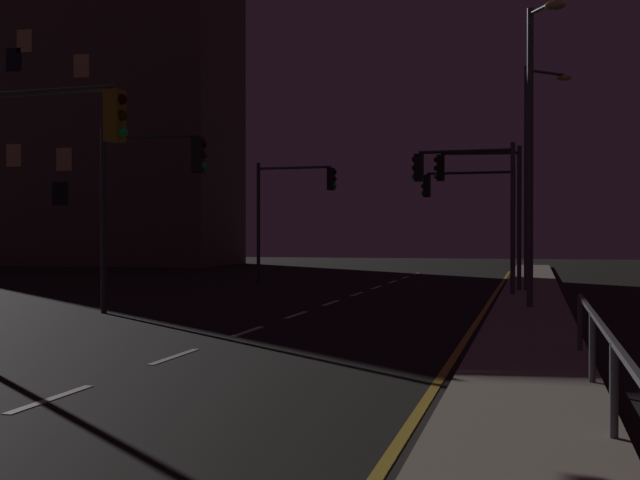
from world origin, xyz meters
TOP-DOWN VIEW (x-y plane):
  - ground_plane at (0.00, 17.50)m, footprint 112.00×112.00m
  - sidewalk_right at (6.07, 17.50)m, footprint 2.04×77.00m
  - lane_markings_center at (0.00, 21.00)m, footprint 0.14×50.00m
  - lane_edge_line at (4.80, 22.50)m, footprint 0.14×53.00m
  - traffic_light_mid_left at (3.57, 35.40)m, footprint 3.94×0.46m
  - traffic_light_mid_right at (-4.06, 34.83)m, footprint 3.66×0.47m
  - traffic_light_far_right at (4.31, 30.59)m, footprint 3.13×0.64m
  - traffic_light_far_center at (-3.98, 20.35)m, footprint 2.99×0.50m
  - traffic_light_near_left at (3.94, 28.55)m, footprint 3.53×0.53m
  - traffic_light_far_left at (-3.54, 13.56)m, footprint 4.55×0.68m
  - street_lamp_median at (6.12, 30.81)m, footprint 1.70×1.62m
  - street_lamp_mid_block at (6.15, 23.23)m, footprint 1.01×1.42m
  - barrier_fence at (6.94, 6.27)m, footprint 0.09×16.64m
  - building_distant at (-25.63, 53.48)m, footprint 23.17×8.69m

SIDE VIEW (x-z plane):
  - ground_plane at x=0.00m, z-range 0.00..0.00m
  - lane_edge_line at x=4.80m, z-range 0.00..0.01m
  - lane_markings_center at x=0.00m, z-range 0.00..0.01m
  - sidewalk_right at x=6.07m, z-range 0.00..0.14m
  - barrier_fence at x=6.94m, z-range 0.39..1.37m
  - traffic_light_far_center at x=-3.98m, z-range 0.99..6.05m
  - traffic_light_mid_left at x=3.57m, z-range 1.14..5.96m
  - traffic_light_far_left at x=-3.54m, z-range 1.09..6.20m
  - traffic_light_mid_right at x=-4.06m, z-range 1.07..6.34m
  - traffic_light_near_left at x=3.94m, z-range 1.17..6.26m
  - traffic_light_far_right at x=4.31m, z-range 1.17..6.36m
  - street_lamp_median at x=6.12m, z-range 0.92..8.95m
  - street_lamp_mid_block at x=6.15m, z-range 0.87..9.13m
  - building_distant at x=-25.63m, z-range 0.00..20.12m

